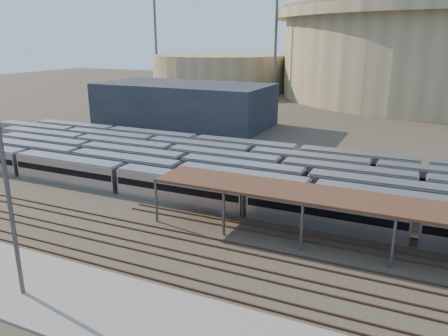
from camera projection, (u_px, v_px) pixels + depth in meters
name	position (u px, v px, depth m)	size (l,w,h in m)	color
ground	(214.00, 238.00, 46.67)	(420.00, 420.00, 0.00)	#383026
apron	(78.00, 300.00, 35.59)	(50.00, 9.00, 0.20)	gray
subway_trains	(282.00, 177.00, 61.57)	(125.03, 23.90, 3.60)	#BBBCC0
inspection_shed	(448.00, 216.00, 39.91)	(60.30, 6.00, 5.30)	#4F4E53
empty_tracks	(191.00, 258.00, 42.30)	(170.00, 9.62, 0.18)	#4C3323
secondary_arena	(221.00, 72.00, 181.86)	(56.00, 56.00, 14.00)	#978A66
service_building	(184.00, 104.00, 107.14)	(42.00, 20.00, 10.00)	#1E232D
floodlight_0	(276.00, 38.00, 148.52)	(4.00, 1.00, 38.40)	#4F4E53
floodlight_1	(156.00, 38.00, 179.27)	(4.00, 1.00, 38.40)	#4F4E53
floodlight_3	(358.00, 38.00, 184.02)	(4.00, 1.00, 38.40)	#4F4E53
yard_light_pole	(6.00, 181.00, 33.62)	(0.81, 0.36, 19.50)	#4F4E53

